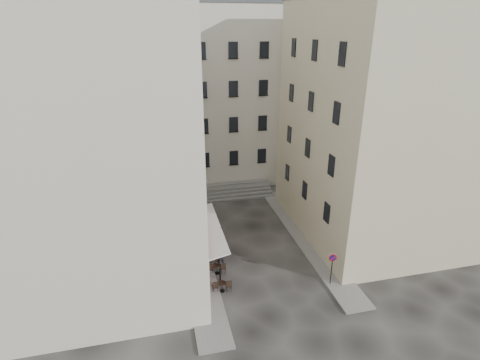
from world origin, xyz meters
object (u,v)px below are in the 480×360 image
object	(u,v)px
no_parking_sign	(332,263)
bistro_table_b	(217,268)
bistro_table_a	(222,286)
pedestrian	(220,254)

from	to	relation	value
no_parking_sign	bistro_table_b	xyz separation A→B (m)	(-7.14, 2.96, -1.28)
no_parking_sign	bistro_table_b	world-z (taller)	no_parking_sign
no_parking_sign	bistro_table_a	bearing A→B (deg)	-178.78
bistro_table_b	pedestrian	world-z (taller)	pedestrian
no_parking_sign	bistro_table_a	size ratio (longest dim) A/B	2.00
no_parking_sign	bistro_table_a	world-z (taller)	no_parking_sign
bistro_table_a	pedestrian	xyz separation A→B (m)	(0.42, 2.78, 0.54)
bistro_table_b	no_parking_sign	bearing A→B (deg)	-22.50
bistro_table_b	bistro_table_a	bearing A→B (deg)	-90.12
no_parking_sign	pedestrian	distance (m)	7.75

